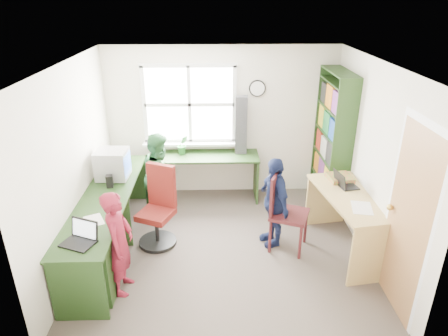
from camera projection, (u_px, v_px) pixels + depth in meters
name	position (u px, v px, depth m)	size (l,w,h in m)	color
room	(225.00, 161.00, 4.88)	(3.64, 3.44, 2.44)	#443C35
l_desk	(117.00, 232.00, 4.81)	(2.38, 2.95, 0.75)	#223D18
right_desk	(350.00, 211.00, 5.03)	(0.84, 1.47, 0.80)	tan
bookshelf	(332.00, 145.00, 6.00)	(0.30, 1.02, 2.10)	#223D18
swivel_chair	(159.00, 211.00, 5.26)	(0.66, 0.66, 1.08)	black
wooden_chair	(284.00, 209.00, 5.11)	(0.59, 0.59, 1.04)	#441619
crt_monitor	(113.00, 164.00, 5.43)	(0.44, 0.39, 0.41)	#B1B0B5
laptop_left	(81.00, 237.00, 4.09)	(0.40, 0.37, 0.22)	black
laptop_right	(344.00, 183.00, 5.15)	(0.30, 0.34, 0.21)	black
speaker_a	(110.00, 181.00, 5.23)	(0.09, 0.09, 0.17)	black
speaker_b	(122.00, 166.00, 5.69)	(0.11, 0.11, 0.18)	black
cd_tower	(241.00, 125.00, 6.21)	(0.19, 0.17, 0.91)	black
game_box	(340.00, 178.00, 5.34)	(0.34, 0.34, 0.06)	red
paper_a	(94.00, 220.00, 4.49)	(0.29, 0.33, 0.00)	silver
paper_b	(362.00, 208.00, 4.65)	(0.29, 0.36, 0.00)	silver
potted_plant	(183.00, 145.00, 6.26)	(0.17, 0.14, 0.32)	#2A6A2D
person_red	(119.00, 243.00, 4.32)	(0.45, 0.29, 1.23)	maroon
person_green	(161.00, 177.00, 5.78)	(0.64, 0.50, 1.31)	#2A6A34
person_navy	(274.00, 202.00, 5.17)	(0.72, 0.30, 1.23)	#162046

